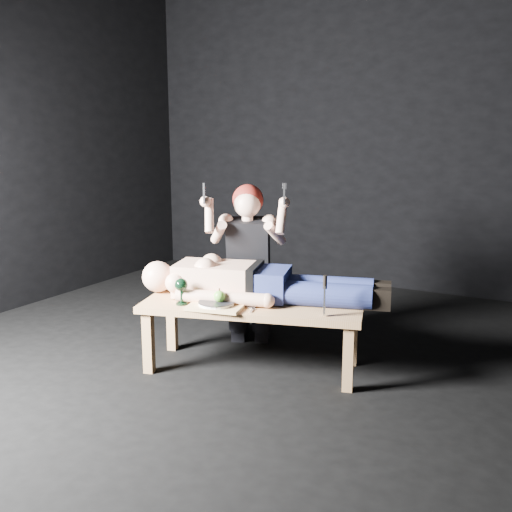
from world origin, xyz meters
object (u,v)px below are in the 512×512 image
goblet (181,291)px  kneeling_woman (250,262)px  table (252,336)px  serving_tray (216,306)px  lying_man (263,279)px  carving_knife (325,296)px

goblet → kneeling_woman: bearing=80.1°
table → serving_tray: (-0.14, -0.21, 0.24)m
lying_man → carving_knife: size_ratio=5.87×
lying_man → serving_tray: lying_man is taller
table → goblet: bearing=-162.1°
lying_man → kneeling_woman: kneeling_woman is taller
kneeling_woman → goblet: 0.69m
table → carving_knife: size_ratio=5.64×
lying_man → carving_knife: 0.53m
kneeling_woman → carving_knife: bearing=-53.8°
kneeling_woman → goblet: size_ratio=7.01×
lying_man → kneeling_woman: bearing=115.2°
kneeling_woman → lying_man: bearing=-71.4°
table → lying_man: 0.38m
serving_tray → goblet: bearing=-168.7°
serving_tray → carving_knife: carving_knife is taller
table → goblet: goblet is taller
kneeling_woman → serving_tray: size_ratio=3.57×
carving_knife → kneeling_woman: bearing=132.8°
table → goblet: (-0.38, -0.25, 0.31)m
kneeling_woman → serving_tray: bearing=-102.2°
table → kneeling_woman: kneeling_woman is taller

